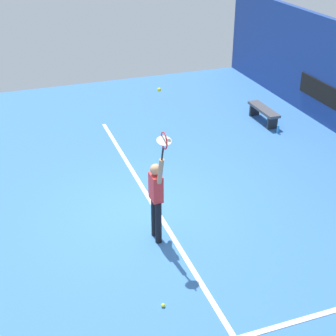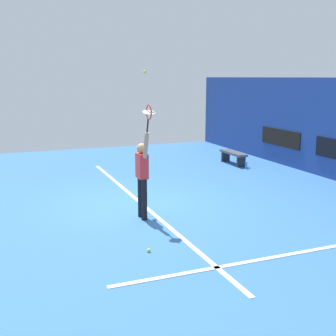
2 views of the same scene
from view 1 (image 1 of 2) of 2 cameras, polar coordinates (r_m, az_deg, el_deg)
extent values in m
plane|color=#3870B2|center=(10.96, -3.15, -5.09)|extent=(18.00, 18.00, 0.00)
cube|color=black|center=(15.74, 17.15, 8.27)|extent=(2.20, 0.03, 0.60)
cube|color=white|center=(11.04, -1.41, -4.73)|extent=(10.00, 0.10, 0.01)
cube|color=white|center=(8.97, 17.51, -15.54)|extent=(0.10, 7.00, 0.01)
cylinder|color=black|center=(10.01, -1.57, -5.50)|extent=(0.13, 0.13, 0.92)
cylinder|color=black|center=(9.81, -1.11, -6.27)|extent=(0.13, 0.13, 0.92)
cube|color=red|center=(9.52, -1.40, -2.21)|extent=(0.34, 0.20, 0.55)
sphere|color=tan|center=(9.33, -1.42, -0.18)|extent=(0.22, 0.22, 0.22)
cylinder|color=tan|center=(9.04, -0.87, -0.38)|extent=(0.25, 0.09, 0.58)
cylinder|color=tan|center=(9.69, -1.32, -1.44)|extent=(0.09, 0.23, 0.58)
cylinder|color=black|center=(8.74, -0.63, 1.69)|extent=(0.12, 0.03, 0.30)
torus|color=red|center=(8.55, -0.46, 3.15)|extent=(0.39, 0.02, 0.39)
cylinder|color=silver|center=(8.55, -0.46, 3.15)|extent=(0.26, 0.27, 0.08)
sphere|color=#CCE033|center=(8.55, -1.01, 8.93)|extent=(0.07, 0.07, 0.07)
cube|color=#4C4C51|center=(15.52, 10.89, 6.60)|extent=(1.40, 0.36, 0.08)
cube|color=#262628|center=(16.04, 9.86, 6.56)|extent=(0.08, 0.32, 0.37)
cube|color=#262628|center=(15.17, 11.83, 5.07)|extent=(0.08, 0.32, 0.37)
cylinder|color=#338CD8|center=(14.94, 12.45, 4.35)|extent=(0.07, 0.07, 0.24)
sphere|color=#CCE033|center=(8.68, -0.55, -15.43)|extent=(0.07, 0.07, 0.07)
camera|label=2|loc=(3.13, -0.76, -81.14)|focal=46.19mm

